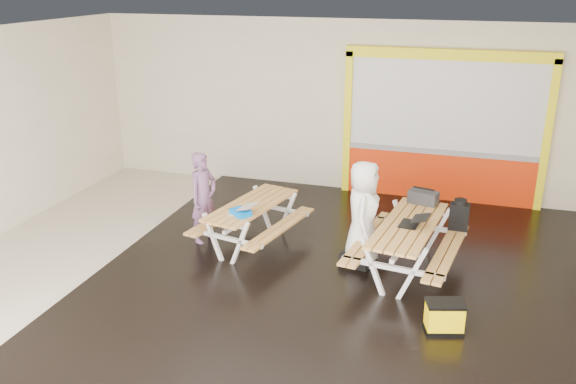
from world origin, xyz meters
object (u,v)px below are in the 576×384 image
(fluke_bag, at_px, (444,317))
(blue_pouch, at_px, (241,212))
(picnic_table_left, at_px, (252,214))
(picnic_table_right, at_px, (408,236))
(laptop_right, at_px, (413,222))
(person_left, at_px, (203,198))
(backpack, at_px, (459,215))
(toolbox, at_px, (423,197))
(dark_case, at_px, (357,259))
(person_right, at_px, (363,213))
(laptop_left, at_px, (242,210))

(fluke_bag, bearing_deg, blue_pouch, 159.46)
(picnic_table_left, relative_size, picnic_table_right, 0.94)
(blue_pouch, bearing_deg, laptop_right, 4.75)
(person_left, height_order, backpack, person_left)
(picnic_table_left, xyz_separation_m, person_left, (-0.83, -0.06, 0.22))
(toolbox, relative_size, fluke_bag, 0.92)
(picnic_table_right, bearing_deg, dark_case, 176.28)
(picnic_table_right, height_order, blue_pouch, picnic_table_right)
(person_right, relative_size, laptop_left, 3.73)
(picnic_table_right, distance_m, toolbox, 0.96)
(picnic_table_left, distance_m, dark_case, 1.88)
(laptop_left, height_order, blue_pouch, laptop_left)
(person_right, xyz_separation_m, backpack, (1.40, 0.66, -0.11))
(laptop_left, distance_m, fluke_bag, 3.50)
(toolbox, xyz_separation_m, backpack, (0.58, -0.14, -0.18))
(laptop_right, bearing_deg, picnic_table_right, 142.97)
(picnic_table_left, xyz_separation_m, backpack, (3.26, 0.53, 0.18))
(laptop_left, bearing_deg, toolbox, 22.18)
(picnic_table_left, xyz_separation_m, blue_pouch, (0.01, -0.51, 0.23))
(person_left, bearing_deg, person_right, -73.71)
(person_left, distance_m, toolbox, 3.58)
(picnic_table_left, relative_size, person_right, 1.32)
(person_left, height_order, laptop_left, person_left)
(laptop_left, xyz_separation_m, blue_pouch, (0.00, -0.08, -0.01))
(picnic_table_left, height_order, picnic_table_right, picnic_table_right)
(person_left, relative_size, blue_pouch, 5.03)
(person_left, height_order, fluke_bag, person_left)
(picnic_table_right, height_order, fluke_bag, picnic_table_right)
(person_left, height_order, blue_pouch, person_left)
(picnic_table_left, relative_size, backpack, 4.35)
(picnic_table_right, height_order, dark_case, picnic_table_right)
(toolbox, distance_m, dark_case, 1.47)
(picnic_table_left, height_order, toolbox, toolbox)
(person_right, bearing_deg, laptop_right, -107.13)
(blue_pouch, bearing_deg, dark_case, 9.94)
(dark_case, bearing_deg, fluke_bag, -47.27)
(toolbox, bearing_deg, blue_pouch, -156.26)
(fluke_bag, bearing_deg, picnic_table_right, 113.88)
(toolbox, bearing_deg, laptop_right, -93.02)
(picnic_table_left, distance_m, person_right, 1.89)
(laptop_left, height_order, toolbox, toolbox)
(person_left, height_order, dark_case, person_left)
(picnic_table_right, xyz_separation_m, backpack, (0.69, 0.77, 0.13))
(backpack, bearing_deg, toolbox, 166.50)
(picnic_table_right, bearing_deg, person_left, 176.86)
(picnic_table_left, height_order, person_left, person_left)
(laptop_right, bearing_deg, picnic_table_left, 173.67)
(picnic_table_right, bearing_deg, person_right, 171.58)
(laptop_right, distance_m, backpack, 1.04)
(person_left, xyz_separation_m, laptop_left, (0.83, -0.37, 0.02))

